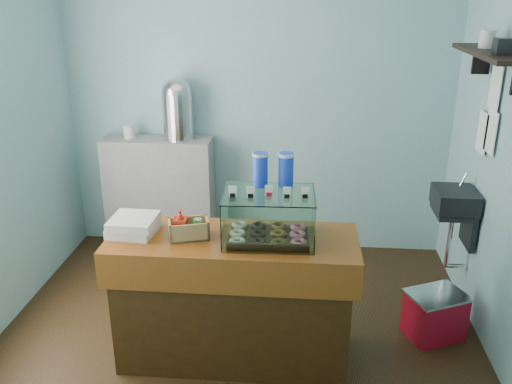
# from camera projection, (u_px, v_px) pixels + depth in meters

# --- Properties ---
(ground) EXTENTS (3.50, 3.50, 0.00)m
(ground) POSITION_uv_depth(u_px,v_px,m) (239.00, 333.00, 4.00)
(ground) COLOR black
(ground) RESTS_ON ground
(room_shell) EXTENTS (3.54, 3.04, 2.82)m
(room_shell) POSITION_uv_depth(u_px,v_px,m) (240.00, 104.00, 3.40)
(room_shell) COLOR #7EB6B9
(room_shell) RESTS_ON ground
(counter) EXTENTS (1.60, 0.60, 0.90)m
(counter) POSITION_uv_depth(u_px,v_px,m) (234.00, 298.00, 3.60)
(counter) COLOR #3C220B
(counter) RESTS_ON ground
(back_shelf) EXTENTS (1.00, 0.32, 1.10)m
(back_shelf) POSITION_uv_depth(u_px,v_px,m) (160.00, 195.00, 5.11)
(back_shelf) COLOR gray
(back_shelf) RESTS_ON ground
(display_case) EXTENTS (0.58, 0.44, 0.53)m
(display_case) POSITION_uv_depth(u_px,v_px,m) (270.00, 212.00, 3.40)
(display_case) COLOR black
(display_case) RESTS_ON counter
(condiment_crate) EXTENTS (0.28, 0.22, 0.20)m
(condiment_crate) POSITION_uv_depth(u_px,v_px,m) (187.00, 228.00, 3.42)
(condiment_crate) COLOR tan
(condiment_crate) RESTS_ON counter
(pastry_boxes) EXTENTS (0.31, 0.31, 0.11)m
(pastry_boxes) POSITION_uv_depth(u_px,v_px,m) (134.00, 225.00, 3.49)
(pastry_boxes) COLOR silver
(pastry_boxes) RESTS_ON counter
(coffee_urn) EXTENTS (0.30, 0.30, 0.55)m
(coffee_urn) POSITION_uv_depth(u_px,v_px,m) (178.00, 107.00, 4.80)
(coffee_urn) COLOR silver
(coffee_urn) RESTS_ON back_shelf
(red_cooler) EXTENTS (0.49, 0.44, 0.35)m
(red_cooler) POSITION_uv_depth(u_px,v_px,m) (435.00, 315.00, 3.91)
(red_cooler) COLOR #B10E22
(red_cooler) RESTS_ON ground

